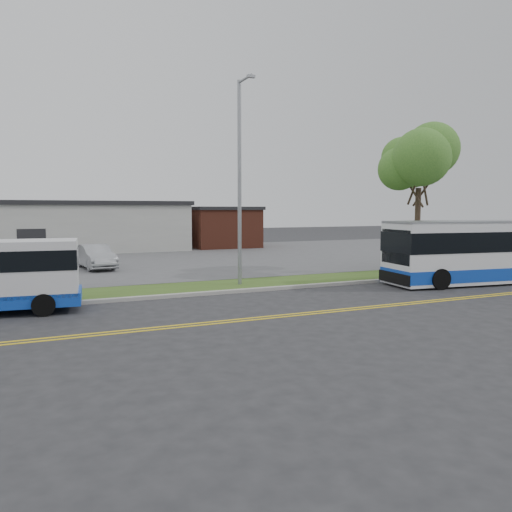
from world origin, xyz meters
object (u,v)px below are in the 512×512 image
parked_car_a (96,257)px  transit_bus (491,251)px  tree_east (419,164)px  streetlight_near (240,176)px

parked_car_a → transit_bus: bearing=-44.4°
transit_bus → parked_car_a: bearing=149.7°
tree_east → streetlight_near: bearing=-178.6°
transit_bus → parked_car_a: size_ratio=2.57×
tree_east → transit_bus: size_ratio=0.73×
streetlight_near → parked_car_a: bearing=120.6°
streetlight_near → transit_bus: 13.15m
streetlight_near → transit_bus: size_ratio=0.83×
tree_east → transit_bus: bearing=-76.7°
transit_bus → streetlight_near: bearing=168.7°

